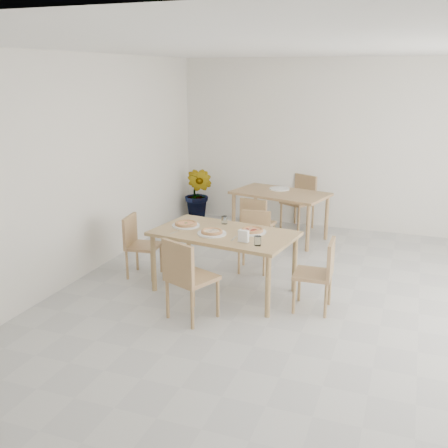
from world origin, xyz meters
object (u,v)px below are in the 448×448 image
(plate_margherita, at_px, (186,225))
(pizza_margherita, at_px, (186,224))
(main_table, at_px, (224,238))
(napkin_holder, at_px, (243,237))
(chair_east, at_px, (320,270))
(potted_plant, at_px, (199,194))
(chair_south, at_px, (186,274))
(pizza_pepperoni, at_px, (252,230))
(tumbler_b, at_px, (224,220))
(plate_empty, at_px, (279,189))
(plate_mushroom, at_px, (212,233))
(plate_pepperoni, at_px, (252,232))
(chair_west, at_px, (138,241))
(pizza_mushroom, at_px, (212,232))
(tumbler_a, at_px, (258,241))
(second_table, at_px, (280,198))
(chair_north, at_px, (255,236))
(chair_back_s, at_px, (256,221))
(chair_back_n, at_px, (301,198))

(plate_margherita, xyz_separation_m, pizza_margherita, (0.00, 0.00, 0.02))
(main_table, relative_size, napkin_holder, 12.26)
(chair_east, bearing_deg, potted_plant, -140.18)
(chair_south, relative_size, pizza_pepperoni, 3.26)
(tumbler_b, xyz_separation_m, plate_empty, (0.15, 2.16, -0.04))
(chair_east, distance_m, plate_mushroom, 1.31)
(plate_mushroom, bearing_deg, plate_pepperoni, 27.93)
(chair_west, xyz_separation_m, tumbler_b, (1.10, 0.23, 0.33))
(pizza_mushroom, relative_size, tumbler_a, 3.13)
(main_table, bearing_deg, chair_south, -88.54)
(pizza_margherita, relative_size, second_table, 0.23)
(plate_pepperoni, distance_m, plate_empty, 2.41)
(plate_pepperoni, relative_size, pizza_mushroom, 0.99)
(potted_plant, bearing_deg, pizza_margherita, -69.98)
(pizza_pepperoni, xyz_separation_m, napkin_holder, (0.02, -0.40, 0.04))
(chair_east, distance_m, tumbler_a, 0.77)
(napkin_holder, distance_m, plate_empty, 2.81)
(plate_margherita, relative_size, pizza_pepperoni, 1.23)
(chair_north, distance_m, pizza_pepperoni, 0.85)
(second_table, height_order, chair_back_s, chair_back_s)
(chair_east, xyz_separation_m, tumbler_a, (-0.66, -0.21, 0.33))
(plate_empty, bearing_deg, potted_plant, 166.68)
(second_table, bearing_deg, plate_margherita, -91.79)
(plate_pepperoni, distance_m, pizza_mushroom, 0.48)
(chair_back_n, bearing_deg, chair_south, -68.95)
(second_table, xyz_separation_m, chair_back_n, (0.18, 0.71, -0.14))
(tumbler_b, bearing_deg, pizza_margherita, -147.12)
(chair_south, height_order, pizza_pepperoni, chair_south)
(chair_back_n, bearing_deg, tumbler_b, -71.74)
(main_table, relative_size, plate_pepperoni, 5.38)
(plate_margherita, relative_size, plate_empty, 1.06)
(chair_south, height_order, plate_margherita, chair_south)
(pizza_pepperoni, distance_m, potted_plant, 3.35)
(plate_empty, bearing_deg, plate_pepperoni, -83.07)
(plate_mushroom, distance_m, pizza_margherita, 0.46)
(chair_south, height_order, pizza_margherita, chair_south)
(tumbler_b, bearing_deg, napkin_holder, -54.15)
(plate_mushroom, xyz_separation_m, pizza_mushroom, (0.00, 0.00, 0.02))
(chair_south, xyz_separation_m, second_table, (0.20, 3.16, 0.14))
(plate_pepperoni, height_order, chair_back_s, chair_back_s)
(second_table, distance_m, potted_plant, 1.74)
(plate_pepperoni, relative_size, potted_plant, 0.34)
(tumbler_b, distance_m, chair_back_s, 1.20)
(pizza_mushroom, height_order, chair_back_n, chair_back_n)
(chair_north, distance_m, napkin_holder, 1.23)
(napkin_holder, distance_m, chair_back_s, 1.86)
(chair_west, distance_m, pizza_margherita, 0.77)
(main_table, xyz_separation_m, chair_north, (0.12, 0.85, -0.22))
(chair_back_n, relative_size, potted_plant, 0.94)
(main_table, bearing_deg, second_table, 95.79)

